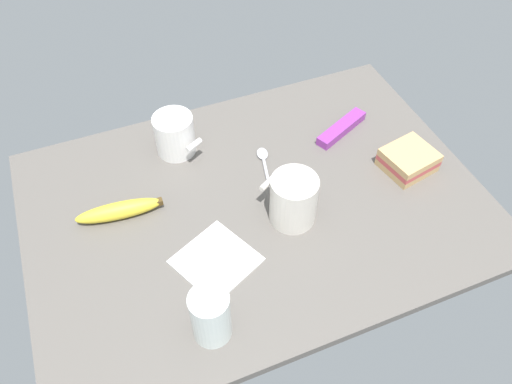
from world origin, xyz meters
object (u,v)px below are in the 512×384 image
object	(u,v)px
sandwich_main	(408,160)
snack_bar	(341,128)
glass_of_milk	(211,318)
banana	(119,211)
coffee_mug_milky	(175,134)
paper_napkin	(216,260)
coffee_mug_black	(293,199)
spoon	(264,160)

from	to	relation	value
sandwich_main	snack_bar	xyz separation A→B (cm)	(-7.56, 15.10, -1.20)
glass_of_milk	banana	xyz separation A→B (cm)	(-8.94, 29.48, -3.02)
sandwich_main	banana	size ratio (longest dim) A/B	0.68
coffee_mug_milky	paper_napkin	xyz separation A→B (cm)	(-1.50, -30.46, -4.50)
sandwich_main	snack_bar	bearing A→B (deg)	116.59
coffee_mug_black	glass_of_milk	size ratio (longest dim) A/B	1.05
banana	glass_of_milk	bearing A→B (deg)	-73.13
glass_of_milk	paper_napkin	size ratio (longest dim) A/B	0.84
glass_of_milk	snack_bar	xyz separation A→B (cm)	(42.59, 34.88, -3.74)
coffee_mug_milky	sandwich_main	bearing A→B (deg)	-28.15
glass_of_milk	banana	distance (cm)	30.95
coffee_mug_black	glass_of_milk	xyz separation A→B (cm)	(-22.01, -16.77, -0.62)
coffee_mug_milky	banana	bearing A→B (deg)	-138.37
snack_bar	paper_napkin	bearing A→B (deg)	-173.84
snack_bar	coffee_mug_milky	bearing A→B (deg)	142.74
coffee_mug_black	snack_bar	size ratio (longest dim) A/B	0.78
spoon	paper_napkin	bearing A→B (deg)	-131.50
paper_napkin	sandwich_main	bearing A→B (deg)	8.90
sandwich_main	banana	distance (cm)	59.88
coffee_mug_black	snack_bar	bearing A→B (deg)	41.35
banana	paper_napkin	world-z (taller)	banana
sandwich_main	spoon	world-z (taller)	sandwich_main
banana	coffee_mug_black	bearing A→B (deg)	-22.33
banana	coffee_mug_milky	bearing A→B (deg)	41.63
sandwich_main	paper_napkin	distance (cm)	45.78
sandwich_main	coffee_mug_milky	bearing A→B (deg)	151.85
snack_bar	glass_of_milk	bearing A→B (deg)	-165.04
sandwich_main	snack_bar	distance (cm)	16.93
coffee_mug_black	sandwich_main	size ratio (longest dim) A/B	0.98
banana	spoon	bearing A→B (deg)	5.93
coffee_mug_black	spoon	xyz separation A→B (cm)	(0.70, 16.00, -4.98)
snack_bar	paper_napkin	size ratio (longest dim) A/B	1.13
glass_of_milk	sandwich_main	bearing A→B (deg)	21.53
coffee_mug_milky	paper_napkin	world-z (taller)	coffee_mug_milky
coffee_mug_black	sandwich_main	distance (cm)	28.48
coffee_mug_black	coffee_mug_milky	bearing A→B (deg)	120.50
snack_bar	sandwich_main	bearing A→B (deg)	-87.77
coffee_mug_black	paper_napkin	world-z (taller)	coffee_mug_black
coffee_mug_black	sandwich_main	bearing A→B (deg)	6.12
glass_of_milk	snack_bar	distance (cm)	55.18
sandwich_main	paper_napkin	bearing A→B (deg)	-171.10
coffee_mug_black	glass_of_milk	bearing A→B (deg)	-142.70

